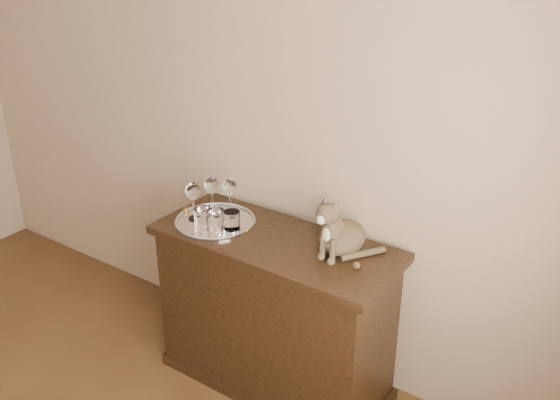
% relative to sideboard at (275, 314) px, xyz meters
% --- Properties ---
extents(wall_back, '(4.00, 0.10, 2.70)m').
position_rel_sideboard_xyz_m(wall_back, '(-0.60, 0.31, 0.93)').
color(wall_back, '#BEA88E').
rests_on(wall_back, ground).
extents(sideboard, '(1.20, 0.50, 0.85)m').
position_rel_sideboard_xyz_m(sideboard, '(0.00, 0.00, 0.00)').
color(sideboard, black).
rests_on(sideboard, ground).
extents(tray, '(0.40, 0.40, 0.01)m').
position_rel_sideboard_xyz_m(tray, '(-0.34, -0.03, 0.43)').
color(tray, silver).
rests_on(tray, sideboard).
extents(wine_glass_a, '(0.07, 0.07, 0.20)m').
position_rel_sideboard_xyz_m(wine_glass_a, '(-0.42, 0.04, 0.53)').
color(wine_glass_a, silver).
rests_on(wine_glass_a, tray).
extents(wine_glass_b, '(0.07, 0.07, 0.19)m').
position_rel_sideboard_xyz_m(wine_glass_b, '(-0.34, 0.09, 0.53)').
color(wine_glass_b, white).
rests_on(wine_glass_b, tray).
extents(wine_glass_c, '(0.07, 0.07, 0.20)m').
position_rel_sideboard_xyz_m(wine_glass_c, '(-0.45, -0.06, 0.53)').
color(wine_glass_c, white).
rests_on(wine_glass_c, tray).
extents(tumbler_a, '(0.09, 0.09, 0.10)m').
position_rel_sideboard_xyz_m(tumbler_a, '(-0.29, -0.08, 0.48)').
color(tumbler_a, white).
rests_on(tumbler_a, tray).
extents(tumbler_b, '(0.09, 0.09, 0.10)m').
position_rel_sideboard_xyz_m(tumbler_b, '(-0.35, -0.10, 0.48)').
color(tumbler_b, silver).
rests_on(tumbler_b, tray).
extents(tumbler_c, '(0.08, 0.08, 0.09)m').
position_rel_sideboard_xyz_m(tumbler_c, '(-0.22, -0.04, 0.48)').
color(tumbler_c, white).
rests_on(tumbler_c, tray).
extents(cat, '(0.34, 0.32, 0.30)m').
position_rel_sideboard_xyz_m(cat, '(0.32, 0.07, 0.58)').
color(cat, brown).
rests_on(cat, sideboard).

